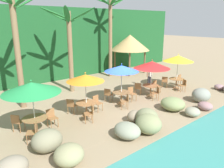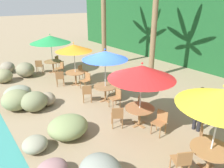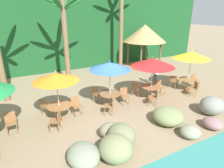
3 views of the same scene
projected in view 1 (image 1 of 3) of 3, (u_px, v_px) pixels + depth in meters
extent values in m
plane|color=#937F60|center=(123.00, 105.00, 13.48)|extent=(120.00, 120.00, 0.00)
cube|color=#937F60|center=(123.00, 105.00, 13.48)|extent=(18.00, 5.20, 0.01)
cube|color=#194C23|center=(53.00, 44.00, 19.27)|extent=(28.00, 2.40, 6.00)
ellipsoid|color=#81875A|center=(148.00, 124.00, 9.99)|extent=(1.14, 1.21, 0.89)
ellipsoid|color=#777B57|center=(147.00, 117.00, 10.77)|extent=(1.04, 1.10, 0.84)
ellipsoid|color=gray|center=(201.00, 95.00, 13.89)|extent=(1.20, 1.09, 0.88)
ellipsoid|color=gray|center=(69.00, 155.00, 7.78)|extent=(1.09, 1.03, 0.77)
ellipsoid|color=#7B8A57|center=(173.00, 104.00, 12.60)|extent=(1.29, 1.40, 0.73)
ellipsoid|color=gray|center=(219.00, 87.00, 16.42)|extent=(0.66, 0.71, 0.40)
ellipsoid|color=gray|center=(205.00, 106.00, 12.66)|extent=(0.73, 0.85, 0.47)
ellipsoid|color=gray|center=(193.00, 112.00, 11.82)|extent=(0.80, 0.79, 0.48)
ellipsoid|color=gray|center=(135.00, 116.00, 11.17)|extent=(0.84, 0.68, 0.59)
ellipsoid|color=#7B785C|center=(47.00, 140.00, 8.60)|extent=(1.21, 1.08, 0.89)
ellipsoid|color=gray|center=(12.00, 167.00, 7.17)|extent=(1.05, 0.88, 0.70)
ellipsoid|color=gray|center=(127.00, 131.00, 9.61)|extent=(1.05, 1.25, 0.67)
cylinder|color=silver|center=(34.00, 110.00, 9.80)|extent=(0.04, 0.04, 2.25)
cone|color=#238E47|center=(31.00, 87.00, 9.52)|extent=(2.50, 2.50, 0.46)
sphere|color=#238E47|center=(31.00, 80.00, 9.44)|extent=(0.07, 0.07, 0.07)
cube|color=olive|center=(36.00, 132.00, 10.10)|extent=(0.60, 0.12, 0.03)
cube|color=olive|center=(36.00, 132.00, 10.10)|extent=(0.12, 0.60, 0.03)
cylinder|color=olive|center=(35.00, 125.00, 10.01)|extent=(0.09, 0.09, 0.71)
cylinder|color=olive|center=(35.00, 118.00, 9.91)|extent=(1.10, 1.10, 0.03)
cylinder|color=olive|center=(58.00, 123.00, 10.58)|extent=(0.04, 0.04, 0.45)
cylinder|color=olive|center=(51.00, 125.00, 10.35)|extent=(0.04, 0.04, 0.45)
cylinder|color=olive|center=(54.00, 120.00, 10.84)|extent=(0.04, 0.04, 0.45)
cylinder|color=olive|center=(48.00, 123.00, 10.61)|extent=(0.04, 0.04, 0.45)
cube|color=olive|center=(53.00, 118.00, 10.53)|extent=(0.43, 0.43, 0.03)
cube|color=olive|center=(50.00, 113.00, 10.62)|extent=(0.42, 0.05, 0.42)
cylinder|color=olive|center=(18.00, 124.00, 10.44)|extent=(0.04, 0.04, 0.45)
cylinder|color=olive|center=(25.00, 125.00, 10.36)|extent=(0.04, 0.04, 0.45)
cylinder|color=olive|center=(13.00, 128.00, 10.10)|extent=(0.04, 0.04, 0.45)
cylinder|color=olive|center=(20.00, 129.00, 10.02)|extent=(0.04, 0.04, 0.45)
cube|color=olive|center=(18.00, 122.00, 10.16)|extent=(0.59, 0.59, 0.03)
cube|color=olive|center=(15.00, 119.00, 9.92)|extent=(0.28, 0.36, 0.42)
cylinder|color=olive|center=(27.00, 140.00, 9.04)|extent=(0.04, 0.04, 0.45)
cylinder|color=olive|center=(29.00, 136.00, 9.38)|extent=(0.04, 0.04, 0.45)
cylinder|color=olive|center=(36.00, 139.00, 9.09)|extent=(0.04, 0.04, 0.45)
cylinder|color=olive|center=(37.00, 135.00, 9.43)|extent=(0.04, 0.04, 0.45)
cube|color=olive|center=(32.00, 132.00, 9.17)|extent=(0.58, 0.58, 0.03)
cube|color=olive|center=(36.00, 128.00, 9.15)|extent=(0.25, 0.38, 0.42)
cylinder|color=silver|center=(86.00, 96.00, 11.67)|extent=(0.04, 0.04, 2.18)
cone|color=orange|center=(85.00, 78.00, 11.40)|extent=(1.96, 1.96, 0.35)
sphere|color=orange|center=(85.00, 73.00, 11.33)|extent=(0.07, 0.07, 0.07)
cube|color=olive|center=(87.00, 115.00, 11.97)|extent=(0.60, 0.12, 0.03)
cube|color=olive|center=(87.00, 115.00, 11.97)|extent=(0.12, 0.60, 0.03)
cylinder|color=olive|center=(86.00, 109.00, 11.87)|extent=(0.09, 0.09, 0.71)
cylinder|color=olive|center=(86.00, 103.00, 11.77)|extent=(1.10, 1.10, 0.03)
cylinder|color=olive|center=(103.00, 107.00, 12.52)|extent=(0.04, 0.04, 0.45)
cylinder|color=olive|center=(98.00, 109.00, 12.26)|extent=(0.04, 0.04, 0.45)
cylinder|color=olive|center=(98.00, 106.00, 12.75)|extent=(0.04, 0.04, 0.45)
cylinder|color=olive|center=(94.00, 107.00, 12.50)|extent=(0.04, 0.04, 0.45)
cube|color=olive|center=(98.00, 103.00, 12.44)|extent=(0.47, 0.47, 0.03)
cube|color=olive|center=(95.00, 99.00, 12.52)|extent=(0.42, 0.08, 0.42)
cylinder|color=olive|center=(71.00, 108.00, 12.40)|extent=(0.04, 0.04, 0.45)
cylinder|color=olive|center=(77.00, 109.00, 12.29)|extent=(0.04, 0.04, 0.45)
cylinder|color=olive|center=(68.00, 110.00, 12.08)|extent=(0.04, 0.04, 0.45)
cylinder|color=olive|center=(74.00, 111.00, 11.97)|extent=(0.04, 0.04, 0.45)
cube|color=olive|center=(72.00, 105.00, 12.12)|extent=(0.57, 0.57, 0.03)
cube|color=olive|center=(70.00, 103.00, 11.89)|extent=(0.24, 0.38, 0.42)
cylinder|color=olive|center=(86.00, 120.00, 10.91)|extent=(0.04, 0.04, 0.45)
cylinder|color=olive|center=(85.00, 117.00, 11.24)|extent=(0.04, 0.04, 0.45)
cylinder|color=olive|center=(93.00, 119.00, 10.99)|extent=(0.04, 0.04, 0.45)
cylinder|color=olive|center=(92.00, 116.00, 11.32)|extent=(0.04, 0.04, 0.45)
cube|color=olive|center=(89.00, 114.00, 11.05)|extent=(0.56, 0.56, 0.03)
cube|color=olive|center=(92.00, 109.00, 11.04)|extent=(0.22, 0.39, 0.42)
cylinder|color=silver|center=(121.00, 85.00, 13.41)|extent=(0.04, 0.04, 2.29)
cone|color=blue|center=(122.00, 68.00, 13.13)|extent=(2.04, 2.04, 0.36)
sphere|color=blue|center=(122.00, 64.00, 13.05)|extent=(0.07, 0.07, 0.07)
cube|color=olive|center=(121.00, 103.00, 13.72)|extent=(0.60, 0.12, 0.03)
cube|color=olive|center=(121.00, 103.00, 13.72)|extent=(0.12, 0.60, 0.03)
cylinder|color=olive|center=(121.00, 98.00, 13.62)|extent=(0.09, 0.09, 0.71)
cylinder|color=olive|center=(121.00, 92.00, 13.53)|extent=(1.10, 1.10, 0.03)
cylinder|color=olive|center=(136.00, 98.00, 14.05)|extent=(0.04, 0.04, 0.45)
cylinder|color=olive|center=(132.00, 99.00, 13.86)|extent=(0.04, 0.04, 0.45)
cylinder|color=olive|center=(133.00, 96.00, 14.34)|extent=(0.04, 0.04, 0.45)
cylinder|color=olive|center=(128.00, 97.00, 14.15)|extent=(0.04, 0.04, 0.45)
cube|color=olive|center=(132.00, 94.00, 14.04)|extent=(0.47, 0.47, 0.03)
cube|color=olive|center=(130.00, 90.00, 14.15)|extent=(0.42, 0.09, 0.42)
cylinder|color=olive|center=(107.00, 97.00, 14.24)|extent=(0.04, 0.04, 0.45)
cylinder|color=olive|center=(113.00, 97.00, 14.09)|extent=(0.04, 0.04, 0.45)
cylinder|color=olive|center=(105.00, 98.00, 13.93)|extent=(0.04, 0.04, 0.45)
cylinder|color=olive|center=(110.00, 99.00, 13.78)|extent=(0.04, 0.04, 0.45)
cube|color=olive|center=(109.00, 94.00, 13.94)|extent=(0.56, 0.56, 0.03)
cube|color=olive|center=(107.00, 92.00, 13.72)|extent=(0.21, 0.40, 0.42)
cylinder|color=olive|center=(122.00, 106.00, 12.66)|extent=(0.04, 0.04, 0.45)
cylinder|color=olive|center=(121.00, 104.00, 13.00)|extent=(0.04, 0.04, 0.45)
cylinder|color=olive|center=(128.00, 106.00, 12.71)|extent=(0.04, 0.04, 0.45)
cylinder|color=olive|center=(126.00, 104.00, 13.05)|extent=(0.04, 0.04, 0.45)
cube|color=olive|center=(124.00, 101.00, 12.79)|extent=(0.58, 0.58, 0.03)
cube|color=olive|center=(128.00, 98.00, 12.77)|extent=(0.25, 0.38, 0.42)
cylinder|color=silver|center=(151.00, 80.00, 14.82)|extent=(0.04, 0.04, 2.23)
cone|color=red|center=(152.00, 65.00, 14.54)|extent=(2.39, 2.39, 0.47)
sphere|color=red|center=(152.00, 60.00, 14.45)|extent=(0.07, 0.07, 0.07)
cube|color=olive|center=(150.00, 96.00, 15.12)|extent=(0.60, 0.12, 0.03)
cube|color=olive|center=(150.00, 96.00, 15.12)|extent=(0.12, 0.60, 0.03)
cylinder|color=olive|center=(151.00, 91.00, 15.02)|extent=(0.09, 0.09, 0.71)
cylinder|color=olive|center=(151.00, 85.00, 14.92)|extent=(1.10, 1.10, 0.03)
cylinder|color=olive|center=(161.00, 90.00, 15.69)|extent=(0.04, 0.04, 0.45)
cylinder|color=olive|center=(158.00, 91.00, 15.43)|extent=(0.04, 0.04, 0.45)
cylinder|color=olive|center=(156.00, 89.00, 15.91)|extent=(0.04, 0.04, 0.45)
cylinder|color=olive|center=(153.00, 90.00, 15.66)|extent=(0.04, 0.04, 0.45)
cube|color=olive|center=(157.00, 86.00, 15.61)|extent=(0.48, 0.48, 0.03)
cube|color=olive|center=(155.00, 83.00, 15.68)|extent=(0.42, 0.10, 0.42)
cylinder|color=olive|center=(136.00, 91.00, 15.50)|extent=(0.04, 0.04, 0.45)
cylinder|color=olive|center=(141.00, 91.00, 15.41)|extent=(0.04, 0.04, 0.45)
cylinder|color=olive|center=(135.00, 92.00, 15.17)|extent=(0.04, 0.04, 0.45)
cylinder|color=olive|center=(140.00, 92.00, 15.08)|extent=(0.04, 0.04, 0.45)
cube|color=olive|center=(138.00, 88.00, 15.23)|extent=(0.58, 0.58, 0.03)
cube|color=olive|center=(138.00, 86.00, 14.99)|extent=(0.26, 0.37, 0.42)
cylinder|color=olive|center=(153.00, 98.00, 14.05)|extent=(0.04, 0.04, 0.45)
cylinder|color=olive|center=(151.00, 96.00, 14.39)|extent=(0.04, 0.04, 0.45)
cylinder|color=olive|center=(158.00, 97.00, 14.11)|extent=(0.04, 0.04, 0.45)
cylinder|color=olive|center=(156.00, 96.00, 14.45)|extent=(0.04, 0.04, 0.45)
cube|color=olive|center=(155.00, 93.00, 14.18)|extent=(0.58, 0.58, 0.03)
cube|color=olive|center=(158.00, 90.00, 14.16)|extent=(0.25, 0.38, 0.42)
cylinder|color=silver|center=(177.00, 73.00, 16.50)|extent=(0.04, 0.04, 2.36)
cone|color=yellow|center=(178.00, 58.00, 16.21)|extent=(2.20, 2.20, 0.44)
sphere|color=yellow|center=(179.00, 54.00, 16.13)|extent=(0.07, 0.07, 0.07)
cube|color=olive|center=(176.00, 88.00, 16.82)|extent=(0.60, 0.12, 0.03)
cube|color=olive|center=(176.00, 88.00, 16.82)|extent=(0.12, 0.60, 0.03)
cylinder|color=olive|center=(176.00, 83.00, 16.72)|extent=(0.09, 0.09, 0.71)
cylinder|color=olive|center=(177.00, 79.00, 16.63)|extent=(1.10, 1.10, 0.03)
cylinder|color=olive|center=(185.00, 83.00, 17.36)|extent=(0.04, 0.04, 0.45)
cylinder|color=olive|center=(183.00, 84.00, 17.11)|extent=(0.04, 0.04, 0.45)
cylinder|color=olive|center=(180.00, 82.00, 17.60)|extent=(0.04, 0.04, 0.45)
cylinder|color=olive|center=(178.00, 83.00, 17.35)|extent=(0.04, 0.04, 0.45)
cube|color=olive|center=(182.00, 80.00, 17.29)|extent=(0.46, 0.46, 0.03)
cube|color=olive|center=(180.00, 77.00, 17.37)|extent=(0.42, 0.08, 0.42)
cylinder|color=olive|center=(162.00, 84.00, 17.19)|extent=(0.04, 0.04, 0.45)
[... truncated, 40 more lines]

